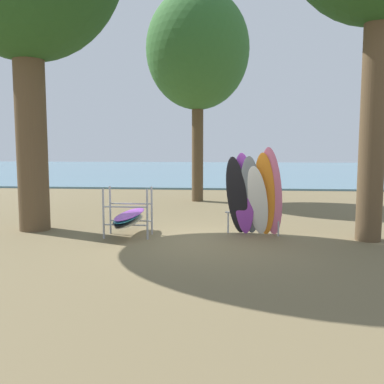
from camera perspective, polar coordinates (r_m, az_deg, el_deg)
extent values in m
plane|color=brown|center=(10.20, 1.85, -6.75)|extent=(80.00, 80.00, 0.00)
cube|color=slate|center=(40.05, 4.25, 3.00)|extent=(80.00, 36.00, 0.10)
cylinder|color=brown|center=(12.24, -20.90, 8.88)|extent=(0.81, 0.81, 5.89)
cylinder|color=brown|center=(11.03, 23.30, 10.21)|extent=(0.60, 0.60, 6.30)
cylinder|color=brown|center=(17.55, 0.75, 6.65)|extent=(0.47, 0.47, 4.84)
ellipsoid|color=#33662D|center=(17.97, 0.77, 18.66)|extent=(4.16, 4.16, 4.79)
ellipsoid|color=black|center=(10.72, 6.07, -0.59)|extent=(0.76, 1.00, 2.04)
ellipsoid|color=purple|center=(10.69, 6.98, -0.38)|extent=(0.67, 0.84, 2.13)
ellipsoid|color=gray|center=(10.68, 7.90, -0.58)|extent=(0.67, 1.06, 2.06)
ellipsoid|color=white|center=(10.68, 8.81, -1.25)|extent=(0.77, 0.98, 1.82)
ellipsoid|color=orange|center=(10.64, 9.74, -0.42)|extent=(0.69, 0.92, 2.14)
ellipsoid|color=pink|center=(10.62, 10.67, -0.10)|extent=(0.77, 0.98, 2.27)
cylinder|color=#9EA0A5|center=(11.23, 4.90, -4.13)|extent=(0.04, 0.04, 0.55)
cylinder|color=#9EA0A5|center=(10.98, 11.59, -4.47)|extent=(0.04, 0.04, 0.55)
cylinder|color=#9EA0A5|center=(11.04, 8.23, -2.90)|extent=(1.44, 0.40, 0.04)
cylinder|color=#9EA0A5|center=(10.67, -11.86, -2.88)|extent=(0.05, 0.05, 1.25)
cylinder|color=#9EA0A5|center=(10.41, -6.05, -3.01)|extent=(0.05, 0.05, 1.25)
cylinder|color=#9EA0A5|center=(11.24, -10.98, -2.40)|extent=(0.05, 0.05, 1.25)
cylinder|color=#9EA0A5|center=(10.99, -5.45, -2.51)|extent=(0.05, 0.05, 1.25)
cylinder|color=#9EA0A5|center=(10.57, -8.97, -4.42)|extent=(1.10, 0.04, 0.04)
cylinder|color=#9EA0A5|center=(10.50, -9.01, -2.00)|extent=(1.10, 0.04, 0.04)
cylinder|color=#9EA0A5|center=(11.15, -8.22, -3.86)|extent=(1.10, 0.04, 0.04)
cylinder|color=#9EA0A5|center=(11.08, -8.26, -1.57)|extent=(1.10, 0.04, 0.04)
ellipsoid|color=#C6B289|center=(10.84, -8.42, -3.89)|extent=(0.53, 2.11, 0.06)
ellipsoid|color=black|center=(10.86, -8.90, -3.56)|extent=(0.61, 2.12, 0.06)
ellipsoid|color=#38B2AD|center=(10.83, -8.59, -3.26)|extent=(0.51, 2.10, 0.06)
ellipsoid|color=purple|center=(10.81, -8.36, -2.95)|extent=(0.60, 2.12, 0.06)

